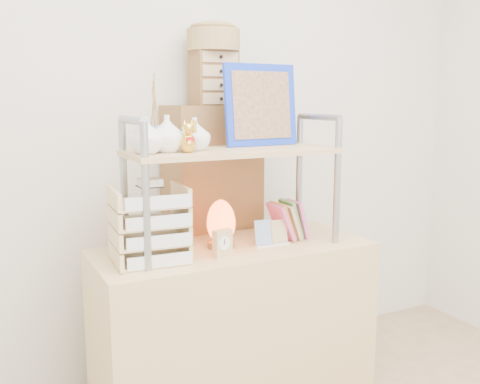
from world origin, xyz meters
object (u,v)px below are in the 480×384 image
Objects in this scene: cabinet at (213,241)px; salt_lamp at (221,223)px; letter_tray at (151,229)px; desk at (234,328)px.

salt_lamp is (-0.12, -0.36, 0.18)m from cabinet.
cabinet is at bearing 70.86° from salt_lamp.
letter_tray is at bearing -169.76° from salt_lamp.
cabinet is at bearing 79.36° from desk.
salt_lamp is (-0.05, 0.01, 0.48)m from desk.
letter_tray reaches higher than salt_lamp.
salt_lamp is at bearing 10.24° from letter_tray.
cabinet is (0.07, 0.37, 0.30)m from desk.
cabinet is 0.65m from letter_tray.
cabinet is 4.10× the size of letter_tray.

